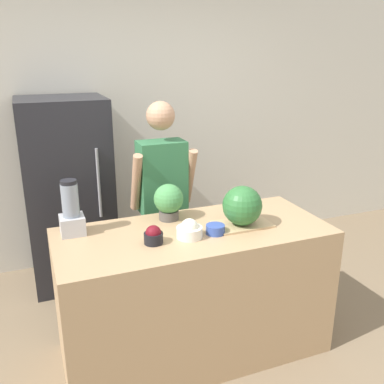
# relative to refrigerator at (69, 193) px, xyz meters

# --- Properties ---
(wall_back) EXTENTS (8.00, 0.06, 2.60)m
(wall_back) POSITION_rel_refrigerator_xyz_m (0.65, 0.37, 0.47)
(wall_back) COLOR silver
(wall_back) RESTS_ON ground_plane
(counter_island) EXTENTS (1.78, 0.77, 0.91)m
(counter_island) POSITION_rel_refrigerator_xyz_m (0.65, -1.34, -0.37)
(counter_island) COLOR tan
(counter_island) RESTS_ON ground_plane
(refrigerator) EXTENTS (0.72, 0.68, 1.66)m
(refrigerator) POSITION_rel_refrigerator_xyz_m (0.00, 0.00, 0.00)
(refrigerator) COLOR #232328
(refrigerator) RESTS_ON ground_plane
(person) EXTENTS (0.50, 0.27, 1.67)m
(person) POSITION_rel_refrigerator_xyz_m (0.66, -0.65, 0.04)
(person) COLOR gray
(person) RESTS_ON ground_plane
(cutting_board) EXTENTS (0.38, 0.24, 0.01)m
(cutting_board) POSITION_rel_refrigerator_xyz_m (0.98, -1.38, 0.09)
(cutting_board) COLOR tan
(cutting_board) RESTS_ON counter_island
(watermelon) EXTENTS (0.26, 0.26, 0.26)m
(watermelon) POSITION_rel_refrigerator_xyz_m (0.97, -1.39, 0.23)
(watermelon) COLOR #2D6B33
(watermelon) RESTS_ON cutting_board
(bowl_cherries) EXTENTS (0.12, 0.12, 0.11)m
(bowl_cherries) POSITION_rel_refrigerator_xyz_m (0.35, -1.43, 0.14)
(bowl_cherries) COLOR black
(bowl_cherries) RESTS_ON counter_island
(bowl_cream) EXTENTS (0.16, 0.16, 0.12)m
(bowl_cream) POSITION_rel_refrigerator_xyz_m (0.58, -1.43, 0.13)
(bowl_cream) COLOR white
(bowl_cream) RESTS_ON counter_island
(bowl_small_blue) EXTENTS (0.12, 0.12, 0.06)m
(bowl_small_blue) POSITION_rel_refrigerator_xyz_m (0.76, -1.44, 0.11)
(bowl_small_blue) COLOR #334C9E
(bowl_small_blue) RESTS_ON counter_island
(blender) EXTENTS (0.15, 0.15, 0.36)m
(blender) POSITION_rel_refrigerator_xyz_m (-0.08, -1.11, 0.23)
(blender) COLOR #B7B7BC
(blender) RESTS_ON counter_island
(potted_plant) EXTENTS (0.20, 0.20, 0.25)m
(potted_plant) POSITION_rel_refrigerator_xyz_m (0.56, -1.10, 0.22)
(potted_plant) COLOR #514C47
(potted_plant) RESTS_ON counter_island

